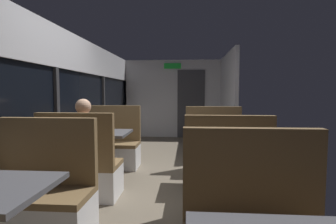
% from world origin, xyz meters
% --- Properties ---
extents(ground_plane, '(3.30, 9.20, 0.02)m').
position_xyz_m(ground_plane, '(0.00, 0.00, -0.01)').
color(ground_plane, '#665B4C').
extents(carriage_window_panel_left, '(0.09, 8.48, 2.30)m').
position_xyz_m(carriage_window_panel_left, '(-1.45, 0.00, 1.11)').
color(carriage_window_panel_left, '#B2B2B7').
rests_on(carriage_window_panel_left, ground_plane).
extents(carriage_end_bulkhead, '(2.90, 0.11, 2.30)m').
position_xyz_m(carriage_end_bulkhead, '(0.06, 4.19, 1.14)').
color(carriage_end_bulkhead, '#B2B2B7').
rests_on(carriage_end_bulkhead, ground_plane).
extents(carriage_aisle_panel_right, '(0.08, 2.40, 2.30)m').
position_xyz_m(carriage_aisle_panel_right, '(1.45, 3.00, 1.15)').
color(carriage_aisle_panel_right, '#B2B2B7').
rests_on(carriage_aisle_panel_right, ground_plane).
extents(bench_near_window_facing_entry, '(0.95, 0.50, 1.10)m').
position_xyz_m(bench_near_window_facing_entry, '(-0.89, -1.39, 0.33)').
color(bench_near_window_facing_entry, silver).
rests_on(bench_near_window_facing_entry, ground_plane).
extents(dining_table_mid_window, '(0.90, 0.70, 0.74)m').
position_xyz_m(dining_table_mid_window, '(-0.89, 0.24, 0.64)').
color(dining_table_mid_window, '#9E9EA3').
rests_on(dining_table_mid_window, ground_plane).
extents(bench_mid_window_facing_end, '(0.95, 0.50, 1.10)m').
position_xyz_m(bench_mid_window_facing_end, '(-0.89, -0.46, 0.33)').
color(bench_mid_window_facing_end, silver).
rests_on(bench_mid_window_facing_end, ground_plane).
extents(bench_mid_window_facing_entry, '(0.95, 0.50, 1.10)m').
position_xyz_m(bench_mid_window_facing_entry, '(-0.89, 0.94, 0.33)').
color(bench_mid_window_facing_entry, silver).
rests_on(bench_mid_window_facing_entry, ground_plane).
extents(dining_table_rear_aisle, '(0.90, 0.70, 0.74)m').
position_xyz_m(dining_table_rear_aisle, '(0.89, 0.04, 0.64)').
color(dining_table_rear_aisle, '#9E9EA3').
rests_on(dining_table_rear_aisle, ground_plane).
extents(bench_rear_aisle_facing_end, '(0.95, 0.50, 1.10)m').
position_xyz_m(bench_rear_aisle_facing_end, '(0.89, -0.66, 0.33)').
color(bench_rear_aisle_facing_end, silver).
rests_on(bench_rear_aisle_facing_end, ground_plane).
extents(bench_rear_aisle_facing_entry, '(0.95, 0.50, 1.10)m').
position_xyz_m(bench_rear_aisle_facing_entry, '(0.89, 0.74, 0.33)').
color(bench_rear_aisle_facing_entry, silver).
rests_on(bench_rear_aisle_facing_entry, ground_plane).
extents(seated_passenger, '(0.47, 0.55, 1.26)m').
position_xyz_m(seated_passenger, '(-0.89, -0.38, 0.54)').
color(seated_passenger, '#26262D').
rests_on(seated_passenger, ground_plane).
extents(coffee_cup_primary, '(0.07, 0.07, 0.09)m').
position_xyz_m(coffee_cup_primary, '(-0.99, 0.17, 0.79)').
color(coffee_cup_primary, '#26598C').
rests_on(coffee_cup_primary, dining_table_mid_window).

